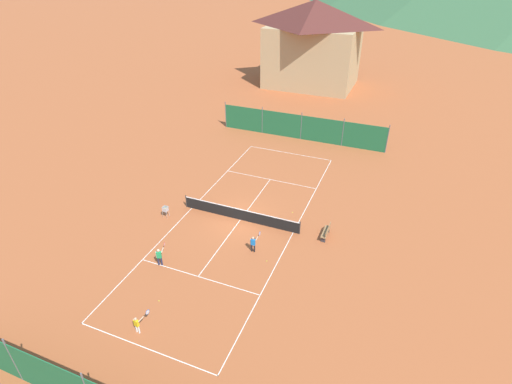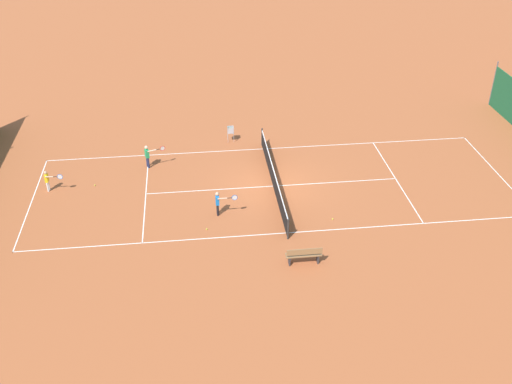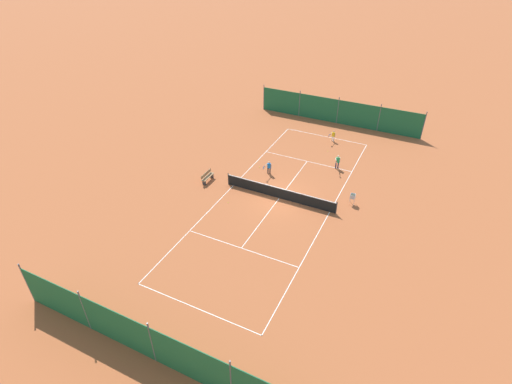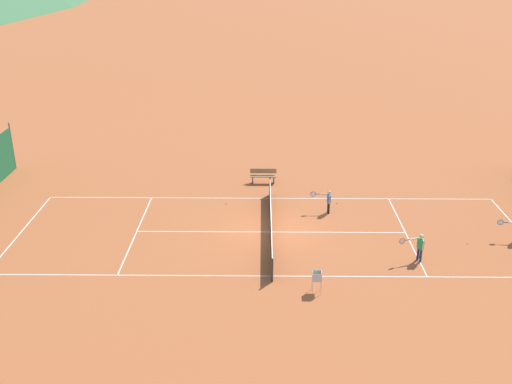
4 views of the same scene
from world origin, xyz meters
TOP-DOWN VIEW (x-y plane):
  - ground_plane at (0.00, 0.00)m, footprint 600.00×600.00m
  - court_line_markings at (0.00, 0.00)m, footprint 8.25×23.85m
  - tennis_net at (0.00, 0.00)m, footprint 9.18×0.08m
  - windscreen_fence_far at (-0.00, 15.50)m, footprint 17.28×0.08m
  - windscreen_fence_near at (-0.00, -15.50)m, footprint 17.28×0.08m
  - player_near_service at (-2.75, -6.32)m, footprint 0.41×1.10m
  - player_near_baseline at (2.24, -2.91)m, footprint 0.42×1.02m
  - player_far_service at (-0.88, -11.18)m, footprint 0.44×0.94m
  - tennis_ball_near_corner at (-1.11, -9.00)m, footprint 0.07×0.07m
  - tennis_ball_mid_court at (3.43, -3.54)m, footprint 0.07×0.07m
  - tennis_ball_service_box at (3.30, 2.31)m, footprint 0.07×0.07m
  - ball_hopper at (-5.30, -1.74)m, footprint 0.36×0.36m
  - courtside_bench at (6.34, 0.36)m, footprint 0.36×1.50m

SIDE VIEW (x-z plane):
  - ground_plane at x=0.00m, z-range 0.00..0.00m
  - court_line_markings at x=0.00m, z-range 0.00..0.01m
  - tennis_ball_near_corner at x=-1.11m, z-range 0.00..0.07m
  - tennis_ball_mid_court at x=3.43m, z-range 0.00..0.07m
  - tennis_ball_service_box at x=3.30m, z-range 0.00..0.07m
  - courtside_bench at x=6.34m, z-range 0.03..0.87m
  - tennis_net at x=0.00m, z-range -0.03..1.03m
  - player_far_service at x=-0.88m, z-range 0.10..1.21m
  - ball_hopper at x=-5.30m, z-range 0.21..1.10m
  - player_near_baseline at x=2.24m, z-range 0.10..1.32m
  - player_near_service at x=-2.75m, z-range 0.11..1.39m
  - windscreen_fence_far at x=0.00m, z-range -0.14..2.76m
  - windscreen_fence_near at x=0.00m, z-range -0.14..2.76m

